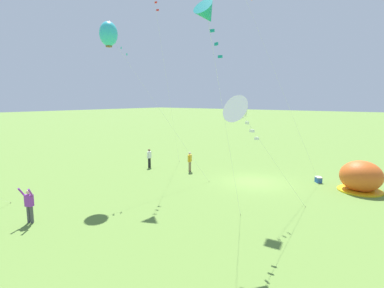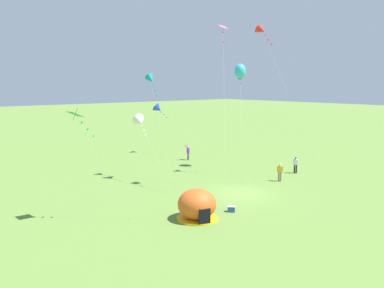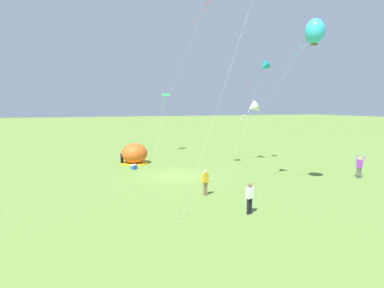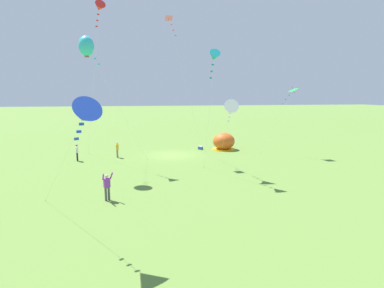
{
  "view_description": "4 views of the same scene",
  "coord_description": "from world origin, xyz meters",
  "px_view_note": "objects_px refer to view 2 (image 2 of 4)",
  "views": [
    {
      "loc": [
        -9.44,
        20.42,
        6.2
      ],
      "look_at": [
        2.42,
        4.7,
        3.25
      ],
      "focal_mm": 28.0,
      "sensor_mm": 36.0,
      "label": 1
    },
    {
      "loc": [
        -22.78,
        -20.76,
        9.1
      ],
      "look_at": [
        -1.25,
        4.79,
        3.79
      ],
      "focal_mm": 35.0,
      "sensor_mm": 36.0,
      "label": 2
    },
    {
      "loc": [
        23.49,
        -6.88,
        5.79
      ],
      "look_at": [
        -0.19,
        1.64,
        2.61
      ],
      "focal_mm": 28.0,
      "sensor_mm": 36.0,
      "label": 3
    },
    {
      "loc": [
        3.78,
        32.91,
        6.73
      ],
      "look_at": [
        -1.54,
        4.13,
        1.89
      ],
      "focal_mm": 28.0,
      "sensor_mm": 36.0,
      "label": 4
    }
  ],
  "objects_px": {
    "popup_tent": "(197,205)",
    "kite_pink": "(223,34)",
    "person_near_tent": "(280,171)",
    "kite_teal": "(151,79)",
    "kite_blue": "(158,109)",
    "person_arms_raised": "(188,152)",
    "kite_cyan": "(240,71)",
    "person_with_toddler": "(296,164)",
    "kite_red": "(261,30)",
    "kite_white": "(140,121)",
    "kite_green": "(78,118)",
    "cooler_box": "(231,209)"
  },
  "relations": [
    {
      "from": "popup_tent",
      "to": "kite_pink",
      "type": "distance_m",
      "value": 14.85
    },
    {
      "from": "popup_tent",
      "to": "person_near_tent",
      "type": "height_order",
      "value": "popup_tent"
    },
    {
      "from": "kite_pink",
      "to": "kite_teal",
      "type": "xyz_separation_m",
      "value": [
        -2.42,
        7.4,
        -3.67
      ]
    },
    {
      "from": "kite_blue",
      "to": "popup_tent",
      "type": "bearing_deg",
      "value": -119.27
    },
    {
      "from": "person_arms_raised",
      "to": "kite_cyan",
      "type": "xyz_separation_m",
      "value": [
        1.76,
        -6.68,
        9.52
      ]
    },
    {
      "from": "person_with_toddler",
      "to": "kite_cyan",
      "type": "height_order",
      "value": "kite_cyan"
    },
    {
      "from": "kite_red",
      "to": "kite_white",
      "type": "bearing_deg",
      "value": 151.1
    },
    {
      "from": "person_arms_raised",
      "to": "kite_white",
      "type": "bearing_deg",
      "value": -155.69
    },
    {
      "from": "person_with_toddler",
      "to": "kite_green",
      "type": "distance_m",
      "value": 23.46
    },
    {
      "from": "kite_red",
      "to": "kite_green",
      "type": "bearing_deg",
      "value": -176.71
    },
    {
      "from": "kite_green",
      "to": "cooler_box",
      "type": "bearing_deg",
      "value": -31.3
    },
    {
      "from": "popup_tent",
      "to": "person_with_toddler",
      "type": "distance_m",
      "value": 16.97
    },
    {
      "from": "kite_green",
      "to": "kite_red",
      "type": "height_order",
      "value": "kite_red"
    },
    {
      "from": "person_near_tent",
      "to": "kite_cyan",
      "type": "distance_m",
      "value": 11.84
    },
    {
      "from": "kite_teal",
      "to": "kite_blue",
      "type": "xyz_separation_m",
      "value": [
        8.07,
        10.36,
        -3.69
      ]
    },
    {
      "from": "person_arms_raised",
      "to": "kite_cyan",
      "type": "relative_size",
      "value": 0.17
    },
    {
      "from": "person_with_toddler",
      "to": "kite_blue",
      "type": "height_order",
      "value": "kite_blue"
    },
    {
      "from": "kite_cyan",
      "to": "kite_green",
      "type": "bearing_deg",
      "value": -167.46
    },
    {
      "from": "cooler_box",
      "to": "kite_cyan",
      "type": "distance_m",
      "value": 18.29
    },
    {
      "from": "cooler_box",
      "to": "kite_green",
      "type": "relative_size",
      "value": 0.08
    },
    {
      "from": "cooler_box",
      "to": "kite_cyan",
      "type": "height_order",
      "value": "kite_cyan"
    },
    {
      "from": "kite_blue",
      "to": "kite_red",
      "type": "xyz_separation_m",
      "value": [
        0.9,
        -16.41,
        8.44
      ]
    },
    {
      "from": "popup_tent",
      "to": "kite_red",
      "type": "distance_m",
      "value": 19.9
    },
    {
      "from": "kite_pink",
      "to": "kite_green",
      "type": "relative_size",
      "value": 1.87
    },
    {
      "from": "kite_teal",
      "to": "kite_red",
      "type": "height_order",
      "value": "kite_red"
    },
    {
      "from": "person_arms_raised",
      "to": "kite_red",
      "type": "height_order",
      "value": "kite_red"
    },
    {
      "from": "person_with_toddler",
      "to": "kite_red",
      "type": "bearing_deg",
      "value": 141.77
    },
    {
      "from": "cooler_box",
      "to": "kite_white",
      "type": "height_order",
      "value": "kite_white"
    },
    {
      "from": "cooler_box",
      "to": "kite_green",
      "type": "height_order",
      "value": "kite_green"
    },
    {
      "from": "kite_green",
      "to": "kite_blue",
      "type": "xyz_separation_m",
      "value": [
        18.62,
        17.53,
        -1.01
      ]
    },
    {
      "from": "kite_cyan",
      "to": "kite_white",
      "type": "distance_m",
      "value": 12.49
    },
    {
      "from": "popup_tent",
      "to": "kite_white",
      "type": "bearing_deg",
      "value": 75.78
    },
    {
      "from": "kite_green",
      "to": "kite_white",
      "type": "relative_size",
      "value": 1.07
    },
    {
      "from": "kite_pink",
      "to": "kite_green",
      "type": "xyz_separation_m",
      "value": [
        -12.97,
        0.23,
        -6.35
      ]
    },
    {
      "from": "kite_blue",
      "to": "kite_red",
      "type": "height_order",
      "value": "kite_red"
    },
    {
      "from": "kite_pink",
      "to": "person_near_tent",
      "type": "bearing_deg",
      "value": -19.88
    },
    {
      "from": "person_with_toddler",
      "to": "person_near_tent",
      "type": "bearing_deg",
      "value": -166.23
    },
    {
      "from": "popup_tent",
      "to": "kite_pink",
      "type": "bearing_deg",
      "value": 33.98
    },
    {
      "from": "popup_tent",
      "to": "person_arms_raised",
      "type": "bearing_deg",
      "value": 52.19
    },
    {
      "from": "kite_blue",
      "to": "person_near_tent",
      "type": "bearing_deg",
      "value": -89.73
    },
    {
      "from": "kite_green",
      "to": "person_arms_raised",
      "type": "bearing_deg",
      "value": 31.13
    },
    {
      "from": "person_with_toddler",
      "to": "kite_pink",
      "type": "distance_m",
      "value": 15.71
    },
    {
      "from": "cooler_box",
      "to": "kite_white",
      "type": "bearing_deg",
      "value": 89.28
    },
    {
      "from": "kite_white",
      "to": "cooler_box",
      "type": "bearing_deg",
      "value": -90.72
    },
    {
      "from": "kite_pink",
      "to": "kite_white",
      "type": "bearing_deg",
      "value": 118.82
    },
    {
      "from": "cooler_box",
      "to": "kite_white",
      "type": "relative_size",
      "value": 0.09
    },
    {
      "from": "person_with_toddler",
      "to": "kite_pink",
      "type": "height_order",
      "value": "kite_pink"
    },
    {
      "from": "kite_cyan",
      "to": "person_near_tent",
      "type": "bearing_deg",
      "value": -103.14
    },
    {
      "from": "person_near_tent",
      "to": "kite_white",
      "type": "xyz_separation_m",
      "value": [
        -9.67,
        9.21,
        4.69
      ]
    },
    {
      "from": "cooler_box",
      "to": "kite_green",
      "type": "distance_m",
      "value": 12.38
    }
  ]
}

